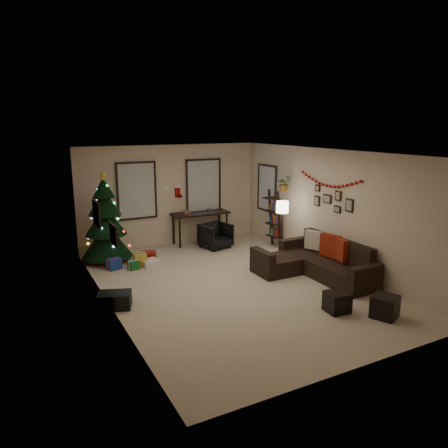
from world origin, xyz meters
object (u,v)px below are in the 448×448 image
at_px(bookshelf, 274,220).
at_px(desk, 200,216).
at_px(christmas_tree, 106,224).
at_px(sofa, 315,263).
at_px(desk_chair, 216,236).

bearing_deg(bookshelf, desk, 140.41).
relative_size(christmas_tree, sofa, 0.89).
height_order(christmas_tree, bookshelf, christmas_tree).
distance_m(christmas_tree, desk_chair, 2.88).
height_order(desk, desk_chair, desk).
bearing_deg(desk, sofa, -72.21).
relative_size(christmas_tree, desk, 1.38).
height_order(christmas_tree, sofa, christmas_tree).
bearing_deg(bookshelf, sofa, -100.80).
relative_size(desk_chair, bookshelf, 0.43).
bearing_deg(sofa, desk_chair, 108.91).
xyz_separation_m(sofa, desk_chair, (-0.99, 2.90, 0.07)).
height_order(christmas_tree, desk_chair, christmas_tree).
bearing_deg(sofa, desk, 107.79).
relative_size(sofa, desk, 1.55).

